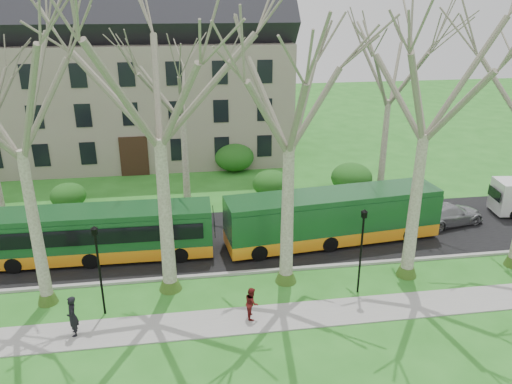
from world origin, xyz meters
TOP-DOWN VIEW (x-y plane):
  - ground at (0.00, 0.00)m, footprint 120.00×120.00m
  - sidewalk at (0.00, -2.50)m, footprint 70.00×2.00m
  - road at (0.00, 5.50)m, footprint 80.00×8.00m
  - curb at (0.00, 1.50)m, footprint 80.00×0.25m
  - building at (-6.00, 24.00)m, footprint 26.50×12.20m
  - tree_row_verge at (0.00, 0.30)m, footprint 49.00×7.00m
  - tree_row_far at (-1.33, 11.00)m, footprint 33.00×7.00m
  - lamp_row at (-0.00, -1.00)m, footprint 36.22×0.22m
  - hedges at (-4.67, 14.00)m, footprint 30.60×8.60m
  - bus_lead at (-6.63, 4.32)m, footprint 11.76×2.63m
  - bus_follow at (6.28, 4.36)m, footprint 12.67×3.89m
  - sedan at (14.20, 5.58)m, footprint 4.92×2.82m
  - pedestrian_a at (-7.05, -2.44)m, footprint 0.56×0.74m
  - pedestrian_b at (0.58, -2.33)m, footprint 0.58×0.74m

SIDE VIEW (x-z plane):
  - ground at x=0.00m, z-range 0.00..0.00m
  - sidewalk at x=0.00m, z-range 0.00..0.06m
  - road at x=0.00m, z-range 0.00..0.06m
  - curb at x=0.00m, z-range 0.00..0.14m
  - sedan at x=14.20m, z-range 0.06..1.40m
  - pedestrian_b at x=0.58m, z-range 0.06..1.55m
  - pedestrian_a at x=-7.05m, z-range 0.06..1.88m
  - hedges at x=-4.67m, z-range 0.00..2.00m
  - bus_lead at x=-6.63m, z-range 0.06..2.99m
  - bus_follow at x=6.28m, z-range 0.06..3.18m
  - lamp_row at x=0.00m, z-range 0.42..4.72m
  - tree_row_far at x=-1.33m, z-range 0.00..12.00m
  - tree_row_verge at x=0.00m, z-range 0.00..14.00m
  - building at x=-6.00m, z-range 0.07..16.07m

